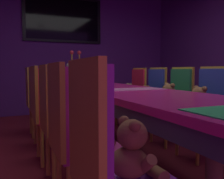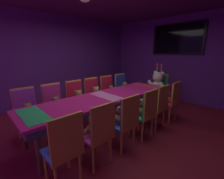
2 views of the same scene
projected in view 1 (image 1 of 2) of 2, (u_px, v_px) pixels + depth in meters
ground_plane at (128, 158)px, 2.62m from camera, size 7.90×7.90×0.00m
wall_back at (63, 50)px, 5.44m from camera, size 5.20×0.12×2.80m
banquet_table at (129, 97)px, 2.57m from camera, size 0.90×3.41×0.75m
chair_left_0 at (103, 152)px, 1.02m from camera, size 0.42×0.41×0.98m
teddy_left_0 at (133, 153)px, 1.08m from camera, size 0.22×0.29×0.27m
chair_left_1 at (69, 126)px, 1.52m from camera, size 0.42×0.41×0.98m
teddy_left_1 at (91, 126)px, 1.57m from camera, size 0.23×0.30×0.29m
chair_left_2 at (54, 112)px, 2.02m from camera, size 0.42×0.41×0.98m
teddy_left_2 at (72, 111)px, 2.08m from camera, size 0.27×0.35×0.33m
chair_left_3 at (43, 104)px, 2.50m from camera, size 0.42×0.41×0.98m
teddy_left_3 at (57, 103)px, 2.56m from camera, size 0.26×0.34×0.32m
chair_left_4 at (39, 99)px, 2.97m from camera, size 0.42×0.41×0.98m
teddy_left_4 at (51, 100)px, 3.03m from camera, size 0.23×0.30×0.28m
chair_left_5 at (34, 95)px, 3.50m from camera, size 0.42×0.41×0.98m
teddy_left_5 at (44, 95)px, 3.56m from camera, size 0.24×0.31×0.30m
chair_right_2 at (209, 102)px, 2.65m from camera, size 0.42×0.41×0.98m
teddy_right_2 at (198, 103)px, 2.59m from camera, size 0.26×0.34×0.32m
chair_right_3 at (177, 97)px, 3.16m from camera, size 0.42×0.41×0.98m
teddy_right_3 at (168, 98)px, 3.10m from camera, size 0.27×0.34×0.32m
chair_right_4 at (153, 94)px, 3.62m from camera, size 0.42×0.41×0.98m
teddy_right_4 at (145, 96)px, 3.56m from camera, size 0.22×0.28×0.27m
chair_right_5 at (135, 91)px, 4.15m from camera, size 0.42×0.41×0.98m
teddy_right_5 at (128, 92)px, 4.09m from camera, size 0.22×0.29×0.27m
throne_chair at (74, 89)px, 4.63m from camera, size 0.41×0.42×0.98m
king_teddy_bear at (77, 82)px, 4.47m from camera, size 0.66×0.51×0.85m
wall_tv at (63, 19)px, 5.31m from camera, size 1.70×0.06×0.98m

